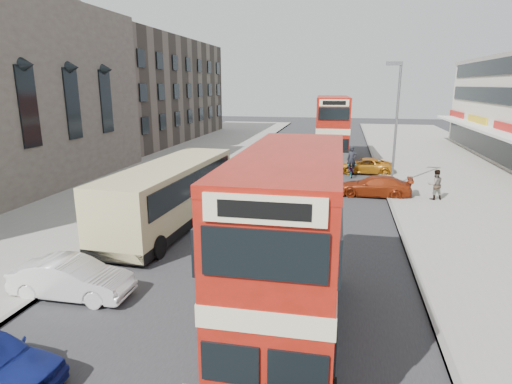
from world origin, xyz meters
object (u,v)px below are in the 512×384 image
Objects in this scene: bus_second at (332,128)px; car_left_front at (72,278)px; pedestrian_near at (435,184)px; cyclist at (351,167)px; street_lamp at (396,115)px; coach at (171,192)px; car_right_b at (364,166)px; car_right_a at (375,186)px; bus_main at (290,248)px.

car_left_front is at bearing 72.21° from bus_second.
cyclist is at bearing -68.82° from pedestrian_near.
street_lamp reaches higher than car_left_front.
coach is (-7.01, -20.10, -1.24)m from bus_second.
car_right_b is 1.90× the size of cyclist.
pedestrian_near is (2.17, -3.19, -3.74)m from street_lamp.
cyclist is at bearing -162.62° from car_right_a.
car_right_b is at bearing -80.07° from pedestrian_near.
car_right_b is (-1.53, 4.44, -4.19)m from street_lamp.
bus_second is (0.16, 28.49, 0.30)m from bus_main.
bus_second is at bearing -90.81° from bus_main.
street_lamp is 0.76× the size of coach.
bus_main is at bearing -5.75° from car_right_b.
car_right_a is 1.94× the size of cyclist.
pedestrian_near is (13.76, 14.59, 0.41)m from car_left_front.
bus_second reaches higher than pedestrian_near.
car_left_front reaches higher than car_right_b.
coach is at bearing -137.81° from street_lamp.
street_lamp reaches higher than car_right_b.
bus_second is 4.42× the size of cyclist.
bus_main is at bearing -97.46° from car_left_front.
street_lamp is at bearing -103.92° from bus_main.
cyclist reaches higher than car_right_b.
bus_second is 2.28× the size of car_right_a.
coach is at bearing -2.96° from car_left_front.
car_right_a is at bearing 100.92° from bus_second.
bus_main is at bearing -103.44° from street_lamp.
bus_second is at bearing -162.12° from car_right_a.
cyclist is (9.05, 20.82, 0.12)m from car_left_front.
car_left_front is (-0.30, -7.54, -1.02)m from coach.
pedestrian_near is (6.62, 15.44, -1.55)m from bus_main.
car_right_b is at bearing 113.95° from bus_second.
car_right_a is 3.45m from pedestrian_near.
coach is 15.93m from cyclist.
street_lamp is 5.65m from cyclist.
street_lamp reaches higher than coach.
cyclist is at bearing -34.40° from car_right_b.
cyclist is at bearing 59.03° from coach.
street_lamp is 6.29m from car_right_b.
coach reaches higher than car_left_front.
cyclist is at bearing 101.33° from bus_second.
bus_main is (-4.45, -18.63, -2.18)m from street_lamp.
bus_second is at bearing -79.64° from pedestrian_near.
coach reaches higher than cyclist.
bus_second is 2.59× the size of car_left_front.
pedestrian_near is at bearing 30.07° from coach.
car_right_b is at bearing -97.69° from bus_main.
bus_second is 14.67m from pedestrian_near.
bus_second is 5.59× the size of pedestrian_near.
car_right_a is at bearing 4.12° from car_right_b.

